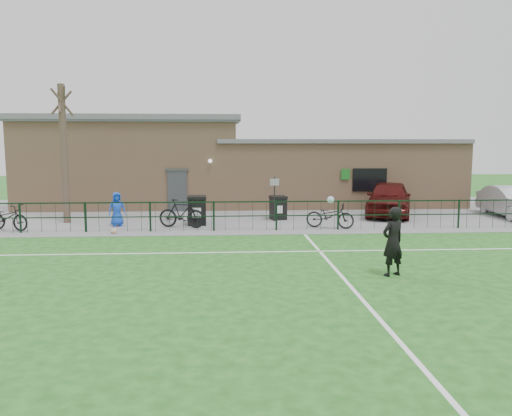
{
  "coord_description": "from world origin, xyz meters",
  "views": [
    {
      "loc": [
        -1.01,
        -11.66,
        3.42
      ],
      "look_at": [
        0.0,
        5.0,
        1.3
      ],
      "focal_mm": 35.0,
      "sensor_mm": 36.0,
      "label": 1
    }
  ],
  "objects": [
    {
      "name": "car_silver",
      "position": [
        12.45,
        10.87,
        0.75
      ],
      "size": [
        1.8,
        4.52,
        1.46
      ],
      "primitive_type": "imported",
      "rotation": [
        0.0,
        0.0,
        -0.06
      ],
      "color": "#999AA0",
      "rests_on": "paving_strip"
    },
    {
      "name": "ground",
      "position": [
        0.0,
        0.0,
        0.0
      ],
      "size": [
        90.0,
        90.0,
        0.0
      ],
      "primitive_type": "plane",
      "color": "#1B5519",
      "rests_on": "ground"
    },
    {
      "name": "perimeter_fence",
      "position": [
        0.0,
        8.0,
        0.6
      ],
      "size": [
        28.0,
        0.1,
        1.2
      ],
      "primitive_type": "cube",
      "color": "black",
      "rests_on": "ground"
    },
    {
      "name": "bicycle_e",
      "position": [
        3.25,
        8.36,
        0.54
      ],
      "size": [
        2.08,
        1.34,
        1.03
      ],
      "primitive_type": "imported",
      "rotation": [
        0.0,
        0.0,
        1.21
      ],
      "color": "black",
      "rests_on": "paving_strip"
    },
    {
      "name": "wheelie_bin_right",
      "position": [
        1.38,
        10.94,
        0.51
      ],
      "size": [
        0.77,
        0.84,
        0.99
      ],
      "primitive_type": "cube",
      "rotation": [
        0.0,
        0.0,
        0.17
      ],
      "color": "black",
      "rests_on": "paving_strip"
    },
    {
      "name": "bare_tree",
      "position": [
        -8.0,
        10.5,
        3.0
      ],
      "size": [
        0.3,
        0.3,
        6.0
      ],
      "primitive_type": "cylinder",
      "color": "#47352B",
      "rests_on": "ground"
    },
    {
      "name": "pitch_line_mid",
      "position": [
        0.0,
        4.0,
        0.0
      ],
      "size": [
        28.0,
        0.1,
        0.01
      ],
      "primitive_type": "cube",
      "color": "white",
      "rests_on": "ground"
    },
    {
      "name": "sign_post",
      "position": [
        1.14,
        10.29,
        1.02
      ],
      "size": [
        0.07,
        0.07,
        2.0
      ],
      "primitive_type": "cylinder",
      "rotation": [
        0.0,
        0.0,
        0.11
      ],
      "color": "black",
      "rests_on": "paving_strip"
    },
    {
      "name": "clubhouse",
      "position": [
        -0.88,
        16.5,
        2.22
      ],
      "size": [
        24.25,
        5.4,
        4.96
      ],
      "color": "tan",
      "rests_on": "ground"
    },
    {
      "name": "goalkeeper_kick",
      "position": [
        3.31,
        0.95,
        0.93
      ],
      "size": [
        1.56,
        3.29,
        1.83
      ],
      "color": "black",
      "rests_on": "ground"
    },
    {
      "name": "ball_ground",
      "position": [
        -5.34,
        7.59,
        0.12
      ],
      "size": [
        0.23,
        0.23,
        0.23
      ],
      "primitive_type": "sphere",
      "color": "silver",
      "rests_on": "ground"
    },
    {
      "name": "paving_strip",
      "position": [
        0.0,
        13.5,
        0.01
      ],
      "size": [
        34.0,
        13.0,
        0.02
      ],
      "primitive_type": "cube",
      "color": "slate",
      "rests_on": "ground"
    },
    {
      "name": "bicycle_d",
      "position": [
        -2.84,
        8.83,
        0.61
      ],
      "size": [
        2.04,
        1.03,
        1.18
      ],
      "primitive_type": "imported",
      "rotation": [
        0.0,
        0.0,
        1.32
      ],
      "color": "black",
      "rests_on": "paving_strip"
    },
    {
      "name": "bicycle_c",
      "position": [
        -9.76,
        8.57,
        0.54
      ],
      "size": [
        2.11,
        1.3,
        1.05
      ],
      "primitive_type": "imported",
      "rotation": [
        0.0,
        0.0,
        1.24
      ],
      "color": "black",
      "rests_on": "paving_strip"
    },
    {
      "name": "spectator_child",
      "position": [
        -5.59,
        9.39,
        0.74
      ],
      "size": [
        0.81,
        0.67,
        1.43
      ],
      "primitive_type": "imported",
      "rotation": [
        0.0,
        0.0,
        0.34
      ],
      "color": "blue",
      "rests_on": "paving_strip"
    },
    {
      "name": "wheelie_bin_left",
      "position": [
        -2.25,
        9.6,
        0.59
      ],
      "size": [
        0.79,
        0.89,
        1.15
      ],
      "primitive_type": "cube",
      "rotation": [
        0.0,
        0.0,
        0.04
      ],
      "color": "black",
      "rests_on": "paving_strip"
    },
    {
      "name": "pitch_line_perp",
      "position": [
        2.0,
        0.0,
        0.0
      ],
      "size": [
        0.1,
        16.0,
        0.01
      ],
      "primitive_type": "cube",
      "color": "white",
      "rests_on": "ground"
    },
    {
      "name": "car_maroon",
      "position": [
        6.84,
        11.81,
        0.86
      ],
      "size": [
        3.57,
        5.29,
        1.67
      ],
      "primitive_type": "imported",
      "rotation": [
        0.0,
        0.0,
        -0.36
      ],
      "color": "#440D0C",
      "rests_on": "paving_strip"
    },
    {
      "name": "pitch_line_touch",
      "position": [
        0.0,
        7.8,
        0.0
      ],
      "size": [
        28.0,
        0.1,
        0.01
      ],
      "primitive_type": "cube",
      "color": "white",
      "rests_on": "ground"
    }
  ]
}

